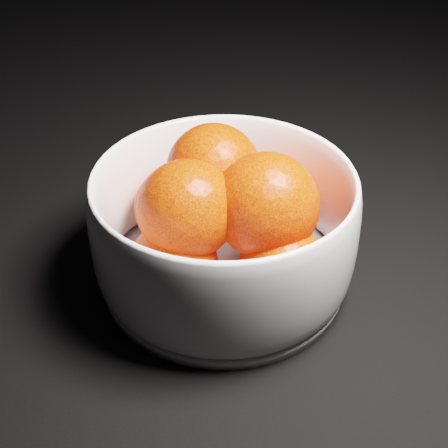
{
  "coord_description": "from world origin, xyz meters",
  "views": [
    {
      "loc": [
        0.09,
        -0.2,
        0.4
      ],
      "look_at": [
        0.12,
        0.25,
        0.07
      ],
      "focal_mm": 50.0,
      "sensor_mm": 36.0,
      "label": 1
    }
  ],
  "objects": [
    {
      "name": "bowl",
      "position": [
        0.12,
        0.25,
        0.06
      ],
      "size": [
        0.24,
        0.24,
        0.12
      ],
      "rotation": [
        0.0,
        0.0,
        0.29
      ],
      "color": "white",
      "rests_on": "ground"
    },
    {
      "name": "orange_pile",
      "position": [
        0.13,
        0.25,
        0.08
      ],
      "size": [
        0.18,
        0.18,
        0.14
      ],
      "color": "#FF3208",
      "rests_on": "bowl"
    }
  ]
}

